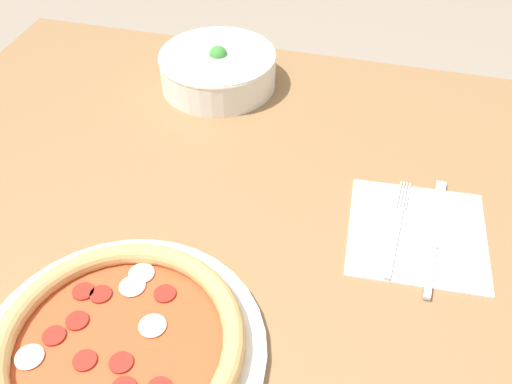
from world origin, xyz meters
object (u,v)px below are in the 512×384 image
pizza (120,346)px  knife (434,240)px  bowl (218,68)px  fork (397,228)px

pizza → knife: size_ratio=1.47×
bowl → fork: 0.45m
knife → bowl: bearing=56.5°
pizza → knife: 0.42m
pizza → fork: size_ratio=1.74×
pizza → bowl: (-0.06, 0.55, 0.02)m
fork → knife: (0.05, -0.01, -0.00)m
pizza → bowl: size_ratio=1.57×
bowl → pizza: bearing=-83.9°
pizza → knife: bearing=38.1°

